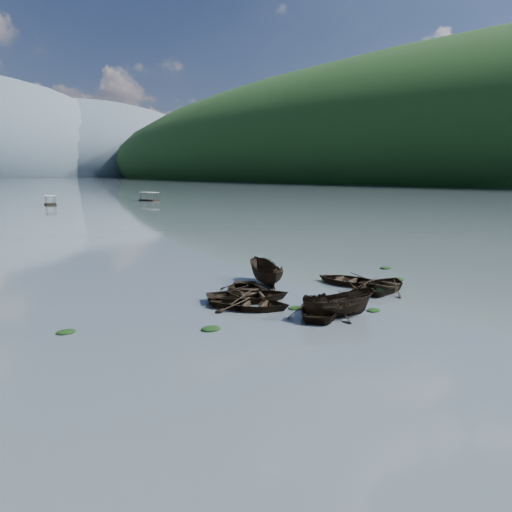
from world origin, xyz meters
TOP-DOWN VIEW (x-y plane):
  - ground_plane at (0.00, 0.00)m, footprint 2400.00×2400.00m
  - right_hill_far at (460.00, 220.00)m, footprint 520.00×1200.00m
  - haze_mtn_d at (320.00, 900.00)m, footprint 520.00×520.00m
  - rowboat_0 at (-4.40, 7.23)m, footprint 5.32×5.72m
  - rowboat_1 at (-1.86, 3.91)m, footprint 6.18×5.84m
  - rowboat_2 at (-1.75, 2.87)m, footprint 4.68×3.01m
  - rowboat_3 at (4.96, 7.80)m, footprint 4.24×5.23m
  - rowboat_4 at (5.43, 5.00)m, footprint 5.71×4.72m
  - rowboat_6 at (-3.44, 8.63)m, footprint 6.25×5.70m
  - rowboat_7 at (-2.74, 9.97)m, footprint 5.72×5.87m
  - rowboat_8 at (0.49, 11.54)m, footprint 3.56×5.06m
  - weed_clump_0 at (-8.44, 5.45)m, footprint 1.03×0.85m
  - weed_clump_1 at (0.67, 2.31)m, footprint 0.88×0.70m
  - weed_clump_2 at (5.40, 5.07)m, footprint 1.18×0.95m
  - weed_clump_3 at (0.23, 5.39)m, footprint 0.85×0.72m
  - weed_clump_4 at (8.69, 6.22)m, footprint 1.12×0.89m
  - weed_clump_5 at (-14.23, 9.65)m, footprint 0.96×0.77m
  - weed_clump_6 at (-2.43, 5.53)m, footprint 0.88×0.74m
  - weed_clump_7 at (11.79, 9.46)m, footprint 1.04×0.83m
  - pontoon_centre at (16.30, 107.42)m, footprint 3.63×6.08m
  - pontoon_right at (42.47, 107.76)m, footprint 3.57×6.24m

SIDE VIEW (x-z plane):
  - ground_plane at x=0.00m, z-range 0.00..0.00m
  - right_hill_far at x=460.00m, z-range -95.00..95.00m
  - haze_mtn_d at x=320.00m, z-range -110.00..110.00m
  - rowboat_0 at x=-4.40m, z-range -0.48..0.48m
  - rowboat_1 at x=-1.86m, z-range -0.52..0.52m
  - rowboat_2 at x=-1.75m, z-range -0.85..0.85m
  - rowboat_3 at x=4.96m, z-range -0.48..0.48m
  - rowboat_4 at x=5.43m, z-range -0.51..0.51m
  - rowboat_6 at x=-3.44m, z-range -0.53..0.53m
  - rowboat_7 at x=-2.74m, z-range -0.50..0.50m
  - rowboat_8 at x=0.49m, z-range -0.92..0.92m
  - weed_clump_0 at x=-8.44m, z-range -0.11..0.11m
  - weed_clump_1 at x=0.67m, z-range -0.10..0.10m
  - weed_clump_2 at x=5.40m, z-range -0.13..0.13m
  - weed_clump_3 at x=0.23m, z-range -0.09..0.09m
  - weed_clump_4 at x=8.69m, z-range -0.12..0.12m
  - weed_clump_5 at x=-14.23m, z-range -0.10..0.10m
  - weed_clump_6 at x=-2.43m, z-range -0.09..0.09m
  - weed_clump_7 at x=11.79m, z-range -0.11..0.11m
  - pontoon_centre at x=16.30m, z-range -1.09..1.09m
  - pontoon_right at x=42.47m, z-range -1.12..1.12m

